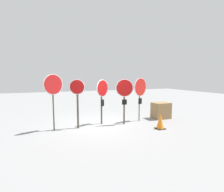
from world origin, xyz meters
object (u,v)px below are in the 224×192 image
(stop_sign_0, at_px, (53,88))
(storage_crate, at_px, (161,110))
(stop_sign_1, at_px, (77,95))
(stop_sign_3, at_px, (124,92))
(stop_sign_4, at_px, (140,89))
(stop_sign_2, at_px, (102,93))
(traffic_cone_0, at_px, (160,121))

(stop_sign_0, bearing_deg, storage_crate, -24.36)
(stop_sign_1, relative_size, storage_crate, 2.39)
(stop_sign_3, bearing_deg, stop_sign_1, -168.74)
(stop_sign_0, bearing_deg, stop_sign_4, -24.93)
(stop_sign_0, bearing_deg, stop_sign_3, -29.68)
(stop_sign_0, distance_m, stop_sign_3, 3.19)
(stop_sign_1, height_order, stop_sign_4, stop_sign_4)
(stop_sign_2, distance_m, stop_sign_3, 1.06)
(stop_sign_1, bearing_deg, stop_sign_4, 19.05)
(stop_sign_2, xyz_separation_m, stop_sign_4, (1.98, -0.17, 0.15))
(stop_sign_3, bearing_deg, traffic_cone_0, -30.94)
(stop_sign_0, bearing_deg, traffic_cone_0, -44.42)
(stop_sign_1, height_order, traffic_cone_0, stop_sign_1)
(stop_sign_1, xyz_separation_m, stop_sign_3, (2.19, -0.16, 0.07))
(stop_sign_1, distance_m, stop_sign_4, 3.23)
(stop_sign_3, distance_m, stop_sign_4, 1.08)
(stop_sign_3, bearing_deg, stop_sign_2, 169.21)
(stop_sign_1, distance_m, stop_sign_2, 1.28)
(stop_sign_2, relative_size, storage_crate, 2.36)
(stop_sign_3, bearing_deg, stop_sign_4, 31.33)
(stop_sign_0, height_order, stop_sign_2, stop_sign_0)
(stop_sign_0, relative_size, stop_sign_1, 1.10)
(stop_sign_4, bearing_deg, stop_sign_1, 159.78)
(traffic_cone_0, bearing_deg, stop_sign_1, 157.65)
(stop_sign_1, distance_m, storage_crate, 4.73)
(stop_sign_1, bearing_deg, stop_sign_3, 12.50)
(stop_sign_2, bearing_deg, storage_crate, -34.45)
(stop_sign_0, distance_m, storage_crate, 5.76)
(stop_sign_1, xyz_separation_m, traffic_cone_0, (3.36, -1.38, -1.15))
(stop_sign_1, relative_size, traffic_cone_0, 3.27)
(stop_sign_4, bearing_deg, traffic_cone_0, -107.44)
(stop_sign_2, xyz_separation_m, storage_crate, (3.37, -0.07, -1.07))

